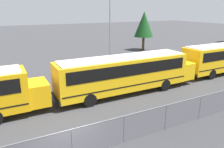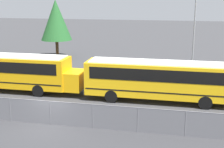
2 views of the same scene
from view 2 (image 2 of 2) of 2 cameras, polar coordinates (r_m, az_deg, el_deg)
ground_plane at (r=22.20m, az=-11.12°, el=-9.04°), size 200.00×200.00×0.00m
fence at (r=21.87m, az=-11.23°, el=-6.93°), size 126.38×0.07×1.71m
school_bus_3 at (r=30.41m, az=-18.44°, el=0.79°), size 13.68×2.62×3.39m
school_bus_4 at (r=26.10m, az=9.14°, el=-0.76°), size 13.68×2.62×3.39m
light_pole at (r=34.04m, az=14.81°, el=7.87°), size 0.60×0.24×9.68m
tree_0 at (r=45.78m, az=-10.21°, el=9.69°), size 4.40×4.40×8.22m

